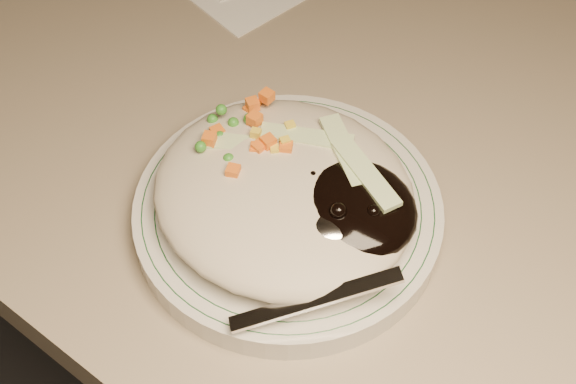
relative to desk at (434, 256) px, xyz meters
The scene contains 4 objects.
desk is the anchor object (origin of this frame).
plate 0.28m from the desk, 107.95° to the right, with size 0.23×0.23×0.02m, color silver.
plate_rim 0.29m from the desk, 107.95° to the right, with size 0.22×0.22×0.00m.
meal 0.30m from the desk, 106.59° to the right, with size 0.21×0.19×0.05m.
Camera 1 is at (0.16, 0.92, 1.23)m, focal length 50.00 mm.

